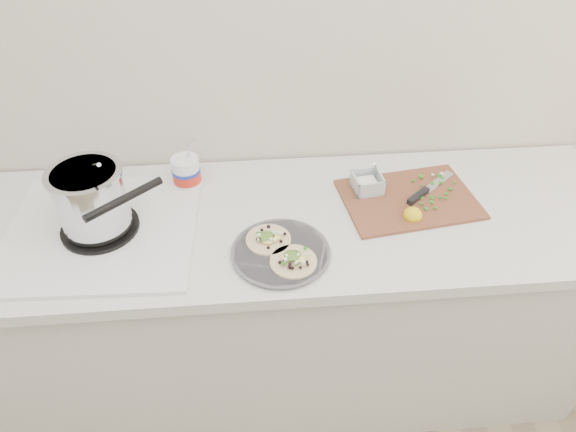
{
  "coord_description": "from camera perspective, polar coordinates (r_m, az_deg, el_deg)",
  "views": [
    {
      "loc": [
        0.01,
        0.19,
        1.96
      ],
      "look_at": [
        0.11,
        1.35,
        0.96
      ],
      "focal_mm": 32.0,
      "sensor_mm": 36.0,
      "label": 1
    }
  ],
  "objects": [
    {
      "name": "cutboard",
      "position": [
        1.72,
        13.02,
        2.29
      ],
      "size": [
        0.46,
        0.35,
        0.07
      ],
      "rotation": [
        0.0,
        0.0,
        0.14
      ],
      "color": "brown",
      "rests_on": "counter"
    },
    {
      "name": "stove",
      "position": [
        1.61,
        -20.67,
        0.62
      ],
      "size": [
        0.59,
        0.55,
        0.27
      ],
      "rotation": [
        0.0,
        0.0,
        -0.03
      ],
      "color": "silver",
      "rests_on": "counter"
    },
    {
      "name": "counter",
      "position": [
        1.95,
        -3.37,
        -10.06
      ],
      "size": [
        2.44,
        0.66,
        0.9
      ],
      "color": "silver",
      "rests_on": "ground"
    },
    {
      "name": "tub",
      "position": [
        1.74,
        -11.18,
        5.01
      ],
      "size": [
        0.1,
        0.1,
        0.21
      ],
      "rotation": [
        0.0,
        0.0,
        0.36
      ],
      "color": "white",
      "rests_on": "counter"
    },
    {
      "name": "taco_plate",
      "position": [
        1.49,
        -0.83,
        -3.82
      ],
      "size": [
        0.29,
        0.29,
        0.04
      ],
      "rotation": [
        0.0,
        0.0,
        0.33
      ],
      "color": "#55545B",
      "rests_on": "counter"
    }
  ]
}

